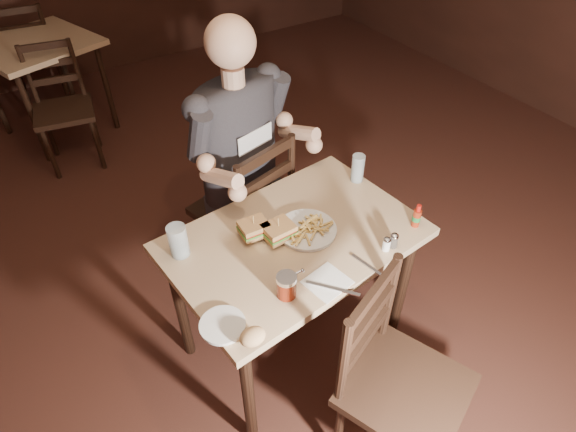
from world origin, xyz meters
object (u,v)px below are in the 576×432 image
hot_sauce (417,216)px  syrup_dispenser (286,286)px  dinner_plate (307,231)px  bg_table (37,53)px  bg_chair_near (64,111)px  glass_left (178,241)px  glass_right (358,168)px  main_table (294,252)px  diner (243,129)px  chair_far (242,209)px  bg_chair_far (33,55)px  chair_near (406,390)px  side_plate (223,326)px

hot_sauce → syrup_dispenser: (-0.68, -0.03, -0.01)m
dinner_plate → hot_sauce: hot_sauce is taller
bg_table → hot_sauce: hot_sauce is taller
bg_chair_near → hot_sauce: (1.01, -2.52, 0.38)m
glass_left → glass_right: 0.92m
main_table → bg_table: 2.89m
hot_sauce → syrup_dispenser: 0.68m
diner → dinner_plate: (0.00, -0.54, -0.23)m
chair_far → hot_sauce: (0.44, -0.81, 0.35)m
bg_chair_far → hot_sauce: 3.77m
syrup_dispenser → dinner_plate: bearing=37.7°
chair_near → glass_right: bearing=42.8°
dinner_plate → chair_near: bearing=-89.0°
bg_chair_near → syrup_dispenser: bearing=-72.6°
chair_near → side_plate: (-0.54, 0.43, 0.30)m
chair_far → syrup_dispenser: chair_far is taller
main_table → chair_near: 0.72m
diner → main_table: bearing=-110.7°
chair_near → diner: bearing=68.6°
chair_near → side_plate: bearing=119.0°
diner → glass_left: diner is taller
chair_far → glass_right: bearing=121.4°
diner → side_plate: size_ratio=6.35×
glass_left → chair_far: bearing=40.5°
main_table → syrup_dispenser: bearing=-128.2°
main_table → bg_chair_near: bearing=102.8°
bg_table → dinner_plate: size_ratio=4.04×
hot_sauce → side_plate: (-0.95, -0.03, -0.05)m
chair_near → glass_left: (-0.52, 0.85, 0.37)m
diner → hot_sauce: bearing=-75.2°
dinner_plate → bg_chair_far: bearing=99.7°
bg_table → bg_chair_near: size_ratio=1.14×
dinner_plate → hot_sauce: 0.48m
main_table → glass_right: (0.47, 0.17, 0.17)m
glass_left → glass_right: glass_left is taller
syrup_dispenser → side_plate: bearing=174.6°
main_table → chair_far: 0.62m
hot_sauce → bg_table: bearing=108.2°
bg_table → glass_right: 2.86m
glass_right → hot_sauce: bearing=-88.4°
diner → bg_chair_near: bearing=93.7°
main_table → bg_chair_near: bg_chair_near is taller
main_table → chair_far: (0.04, 0.59, -0.20)m
main_table → glass_right: 0.53m
dinner_plate → side_plate: bearing=-154.8°
main_table → chair_near: size_ratio=1.19×
bg_table → dinner_plate: 2.91m
diner → dinner_plate: 0.59m
main_table → chair_far: chair_far is taller
diner → syrup_dispenser: size_ratio=10.07×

